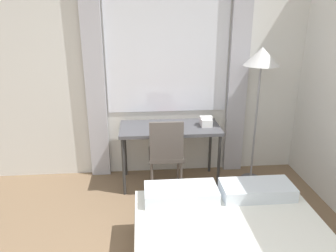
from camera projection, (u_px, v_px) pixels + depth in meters
wall_back_with_window at (151, 72)px, 4.09m from camera, size 4.94×0.13×2.70m
desk at (170, 131)px, 3.98m from camera, size 1.21×0.58×0.76m
desk_chair at (166, 151)px, 3.80m from camera, size 0.41×0.41×0.94m
standing_lamp at (261, 64)px, 3.77m from camera, size 0.42×0.42×1.69m
telephone at (206, 121)px, 3.98m from camera, size 0.15×0.18×0.12m
book at (171, 126)px, 3.95m from camera, size 0.26×0.22×0.02m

